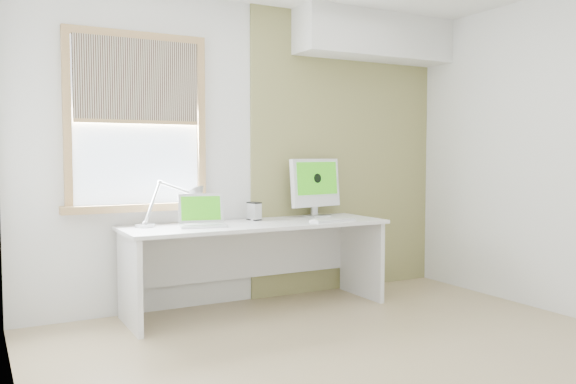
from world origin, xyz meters
TOP-DOWN VIEW (x-y plane):
  - room at (0.00, 0.00)m, footprint 4.04×3.54m
  - accent_wall at (1.00, 1.74)m, footprint 2.00×0.02m
  - soffit at (1.20, 1.57)m, footprint 1.60×0.40m
  - window at (-1.00, 1.71)m, footprint 1.20×0.14m
  - desk at (-0.11, 1.44)m, footprint 2.20×0.70m
  - desk_lamp at (-0.64, 1.56)m, footprint 0.65×0.26m
  - laptop at (-0.58, 1.40)m, footprint 0.41×0.36m
  - phone_dock at (-0.05, 1.56)m, footprint 0.08×0.08m
  - external_drive at (-0.05, 1.57)m, footprint 0.10×0.13m
  - imac at (0.58, 1.61)m, footprint 0.54×0.22m
  - keyboard at (0.49, 1.16)m, footprint 0.44×0.19m
  - mouse at (0.31, 1.16)m, footprint 0.09×0.11m

SIDE VIEW (x-z plane):
  - desk at x=-0.11m, z-range 0.17..0.90m
  - keyboard at x=0.49m, z-range 0.73..0.75m
  - mouse at x=0.31m, z-range 0.73..0.76m
  - phone_dock at x=-0.05m, z-range 0.70..0.83m
  - laptop at x=-0.58m, z-range 0.67..0.92m
  - external_drive at x=-0.05m, z-range 0.73..0.89m
  - desk_lamp at x=-0.64m, z-range 0.74..1.10m
  - imac at x=0.58m, z-range 0.76..1.29m
  - room at x=0.00m, z-range -0.02..2.62m
  - accent_wall at x=1.00m, z-range 0.00..2.60m
  - window at x=-1.00m, z-range 0.83..2.25m
  - soffit at x=1.20m, z-range 2.19..2.61m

